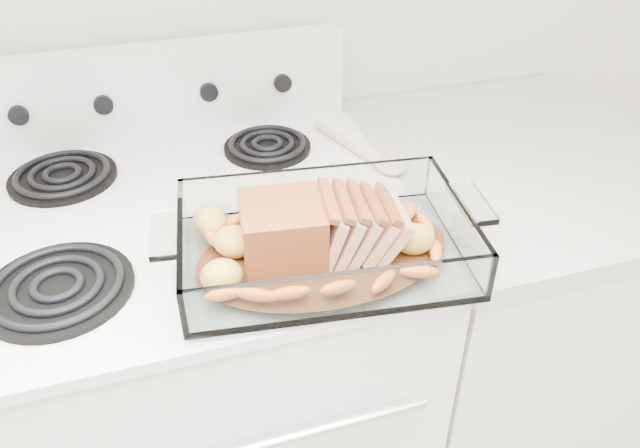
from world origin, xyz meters
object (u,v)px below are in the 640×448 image
object	(u,v)px
electric_range	(208,386)
counter_right	(487,325)
baking_dish	(324,247)
pork_roast	(309,232)

from	to	relation	value
electric_range	counter_right	xyz separation A→B (m)	(0.66, -0.00, -0.02)
electric_range	baking_dish	world-z (taller)	electric_range
electric_range	baking_dish	xyz separation A→B (m)	(0.19, -0.21, 0.48)
counter_right	baking_dish	world-z (taller)	baking_dish
baking_dish	electric_range	bearing A→B (deg)	138.87
baking_dish	pork_roast	distance (m)	0.04
counter_right	baking_dish	xyz separation A→B (m)	(-0.48, -0.21, 0.50)
counter_right	baking_dish	bearing A→B (deg)	-156.22
pork_roast	counter_right	bearing A→B (deg)	16.13
counter_right	baking_dish	size ratio (longest dim) A/B	2.26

